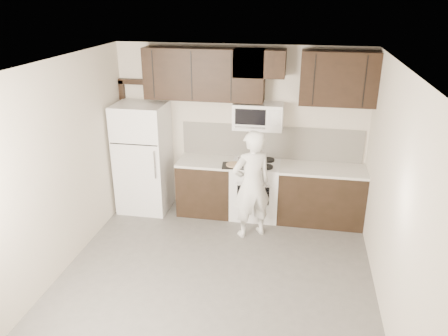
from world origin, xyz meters
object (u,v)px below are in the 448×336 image
(microwave, at_px, (258,116))
(person, at_px, (252,185))
(stove, at_px, (255,189))
(refrigerator, at_px, (143,158))

(microwave, distance_m, person, 1.12)
(stove, distance_m, person, 0.73)
(microwave, xyz_separation_m, person, (0.01, -0.75, -0.83))
(refrigerator, relative_size, person, 1.09)
(stove, distance_m, refrigerator, 1.90)
(stove, bearing_deg, microwave, 90.10)
(person, bearing_deg, microwave, -120.92)
(stove, height_order, refrigerator, refrigerator)
(stove, xyz_separation_m, microwave, (-0.00, 0.12, 1.19))
(microwave, bearing_deg, stove, -89.90)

